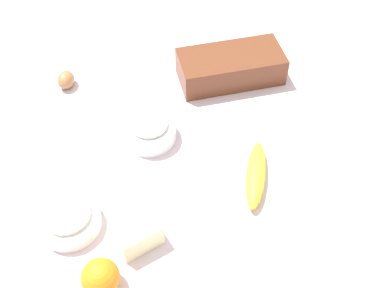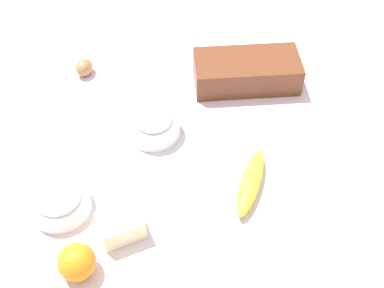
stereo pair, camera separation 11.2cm
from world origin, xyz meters
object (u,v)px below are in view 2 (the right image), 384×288
sugar_bowl (59,201)px  orange_fruit (77,262)px  banana (251,182)px  butter_block (121,226)px  loaf_pan (246,71)px  egg_near_butter (84,68)px  flour_bowl (154,125)px

sugar_bowl → orange_fruit: orange_fruit is taller
banana → butter_block: size_ratio=2.11×
sugar_bowl → butter_block: bearing=-24.2°
sugar_bowl → butter_block: sugar_bowl is taller
loaf_pan → egg_near_butter: 0.45m
sugar_bowl → orange_fruit: size_ratio=1.79×
banana → flour_bowl: bearing=143.6°
banana → orange_fruit: bearing=-150.3°
loaf_pan → flour_bowl: loaf_pan is taller
sugar_bowl → orange_fruit: (0.06, -0.15, 0.01)m
egg_near_butter → flour_bowl: bearing=-47.4°
sugar_bowl → banana: sugar_bowl is taller
flour_bowl → egg_near_butter: (-0.21, 0.22, -0.01)m
banana → loaf_pan: bearing=87.5°
banana → egg_near_butter: (-0.43, 0.39, 0.00)m
loaf_pan → butter_block: bearing=-126.6°
sugar_bowl → butter_block: size_ratio=1.50×
flour_bowl → butter_block: 0.29m
loaf_pan → sugar_bowl: 0.60m
sugar_bowl → flour_bowl: bearing=48.7°
sugar_bowl → egg_near_butter: (-0.01, 0.44, -0.00)m
banana → orange_fruit: orange_fruit is taller
flour_bowl → egg_near_butter: bearing=132.6°
orange_fruit → butter_block: bearing=47.7°
flour_bowl → orange_fruit: 0.39m
orange_fruit → loaf_pan: bearing=56.2°
orange_fruit → flour_bowl: bearing=70.5°
loaf_pan → orange_fruit: size_ratio=3.84×
loaf_pan → butter_block: 0.55m
flour_bowl → orange_fruit: size_ratio=1.72×
loaf_pan → sugar_bowl: size_ratio=2.15×
loaf_pan → egg_near_butter: size_ratio=5.04×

